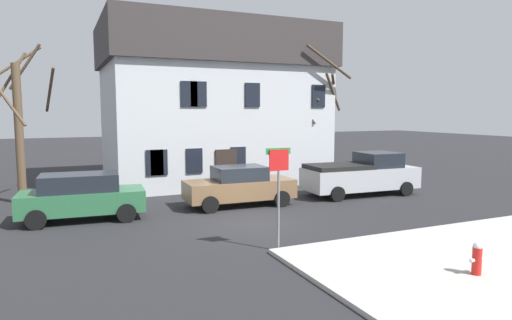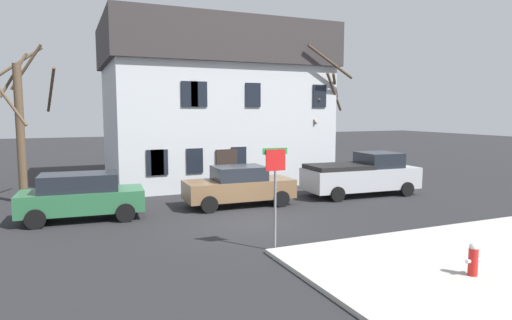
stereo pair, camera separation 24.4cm
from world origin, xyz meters
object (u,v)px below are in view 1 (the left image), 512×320
(fire_hydrant, at_px, (477,258))
(street_sign_pole, at_px, (279,180))
(tree_bare_end, at_px, (317,114))
(bicycle_leaning, at_px, (77,191))
(building_main, at_px, (212,103))
(tree_bare_near, at_px, (20,123))
(tree_bare_far, at_px, (309,125))
(car_green_wagon, at_px, (82,196))
(car_brown_sedan, at_px, (239,186))
(tree_bare_mid, at_px, (300,115))
(pickup_truck_silver, at_px, (361,175))

(fire_hydrant, bearing_deg, street_sign_pole, 130.60)
(tree_bare_end, relative_size, fire_hydrant, 9.52)
(bicycle_leaning, bearing_deg, fire_hydrant, -60.24)
(bicycle_leaning, bearing_deg, building_main, 21.85)
(building_main, bearing_deg, tree_bare_near, -162.03)
(tree_bare_near, bearing_deg, tree_bare_far, 0.95)
(building_main, bearing_deg, tree_bare_end, -32.19)
(tree_bare_far, height_order, fire_hydrant, tree_bare_far)
(car_green_wagon, xyz_separation_m, bicycle_leaning, (-0.04, 4.46, -0.53))
(tree_bare_end, bearing_deg, tree_bare_near, 179.76)
(tree_bare_near, height_order, bicycle_leaning, tree_bare_near)
(car_brown_sedan, distance_m, bicycle_leaning, 7.67)
(tree_bare_end, relative_size, car_brown_sedan, 1.61)
(tree_bare_mid, height_order, tree_bare_far, tree_bare_mid)
(tree_bare_far, height_order, tree_bare_end, tree_bare_end)
(tree_bare_far, relative_size, pickup_truck_silver, 1.21)
(tree_bare_near, xyz_separation_m, tree_bare_end, (14.78, -0.06, 0.34))
(car_brown_sedan, xyz_separation_m, pickup_truck_silver, (6.24, -0.07, 0.13))
(tree_bare_far, distance_m, pickup_truck_silver, 5.14)
(building_main, distance_m, pickup_truck_silver, 9.64)
(tree_bare_mid, height_order, pickup_truck_silver, tree_bare_mid)
(building_main, relative_size, fire_hydrant, 15.50)
(pickup_truck_silver, relative_size, street_sign_pole, 1.89)
(bicycle_leaning, bearing_deg, car_green_wagon, -89.52)
(building_main, height_order, car_brown_sedan, building_main)
(tree_bare_mid, relative_size, bicycle_leaning, 4.02)
(tree_bare_end, distance_m, street_sign_pole, 13.08)
(fire_hydrant, bearing_deg, tree_bare_far, 74.46)
(tree_bare_near, bearing_deg, bicycle_leaning, 2.99)
(fire_hydrant, bearing_deg, tree_bare_end, 72.98)
(tree_bare_end, bearing_deg, tree_bare_mid, 136.26)
(car_green_wagon, relative_size, pickup_truck_silver, 0.80)
(tree_bare_mid, bearing_deg, tree_bare_far, -43.96)
(tree_bare_end, height_order, street_sign_pole, tree_bare_end)
(tree_bare_end, xyz_separation_m, street_sign_pole, (-7.69, -10.44, -1.78))
(car_brown_sedan, distance_m, pickup_truck_silver, 6.24)
(car_brown_sedan, height_order, street_sign_pole, street_sign_pole)
(tree_bare_mid, relative_size, tree_bare_far, 1.04)
(car_green_wagon, relative_size, car_brown_sedan, 0.96)
(car_green_wagon, bearing_deg, car_brown_sedan, 0.46)
(pickup_truck_silver, height_order, bicycle_leaning, pickup_truck_silver)
(tree_bare_mid, xyz_separation_m, street_sign_pole, (-6.96, -11.13, -1.72))
(tree_bare_end, bearing_deg, tree_bare_far, 136.55)
(street_sign_pole, relative_size, bicycle_leaning, 1.70)
(building_main, xyz_separation_m, tree_bare_near, (-9.69, -3.14, -0.96))
(tree_bare_mid, xyz_separation_m, tree_bare_far, (0.41, -0.39, -0.54))
(tree_bare_mid, height_order, fire_hydrant, tree_bare_mid)
(car_green_wagon, distance_m, pickup_truck_silver, 12.45)
(tree_bare_end, bearing_deg, bicycle_leaning, 179.22)
(tree_bare_near, relative_size, tree_bare_end, 0.93)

